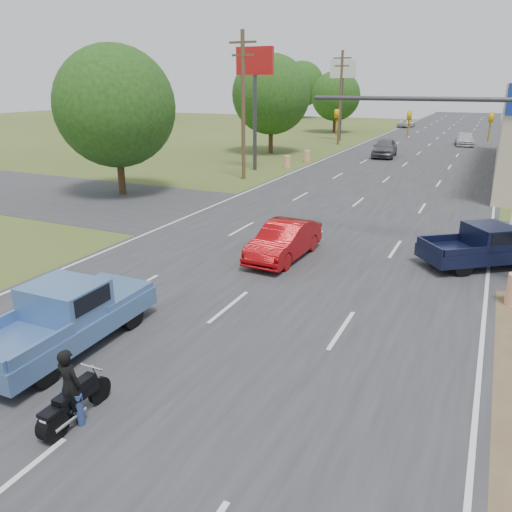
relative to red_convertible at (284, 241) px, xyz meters
The scene contains 23 objects.
ground 13.01m from the red_convertible, 89.11° to the right, with size 200.00×200.00×0.00m, color #445421.
main_road 27.02m from the red_convertible, 89.57° to the left, with size 15.00×180.00×0.02m, color #2D2D30.
cross_road 5.07m from the red_convertible, 87.70° to the left, with size 120.00×10.00×0.02m, color #2D2D30.
utility_pole_5 18.25m from the red_convertible, 121.78° to the left, with size 2.00×0.28×10.00m.
utility_pole_6 40.37m from the red_convertible, 103.41° to the left, with size 2.00×0.28×10.00m.
tree_0 16.13m from the red_convertible, 153.06° to the left, with size 7.14×7.14×8.84m.
tree_1 32.28m from the red_convertible, 114.63° to the left, with size 7.56×7.56×9.36m.
tree_2 54.99m from the red_convertible, 104.79° to the left, with size 6.72×6.72×8.32m.
tree_4 82.98m from the red_convertible, 131.47° to the left, with size 9.24×9.24×11.44m.
tree_6 87.45m from the red_convertible, 109.97° to the left, with size 8.82×8.82×10.92m.
barrel_2 22.59m from the red_convertible, 111.55° to the left, with size 0.56×0.56×1.00m, color orange.
barrel_3 26.26m from the red_convertible, 107.74° to the left, with size 0.56×0.56×1.00m, color orange.
pole_sign_left_near 22.56m from the red_convertible, 118.45° to the left, with size 3.00×0.35×9.20m.
pole_sign_left_far 44.70m from the red_convertible, 103.47° to the left, with size 3.00×0.35×9.20m.
signal_mast 8.31m from the red_convertible, 33.66° to the left, with size 9.12×0.40×7.00m.
red_convertible is the anchor object (origin of this frame).
motorcycle 11.30m from the red_convertible, 90.02° to the right, with size 0.59×1.91×0.97m.
rider 11.26m from the red_convertible, 90.02° to the right, with size 0.58×0.38×1.59m, color black.
blue_pickup 9.17m from the red_convertible, 105.63° to the right, with size 2.15×5.31×1.75m.
navy_pickup 7.71m from the red_convertible, 18.95° to the left, with size 4.93×4.41×1.59m.
distant_car_grey 30.94m from the red_convertible, 94.41° to the left, with size 2.01×5.00×1.70m, color #555459.
distant_car_silver 44.21m from the red_convertible, 85.06° to the left, with size 1.87×4.60×1.34m, color silver.
distant_car_white 67.08m from the red_convertible, 95.39° to the left, with size 1.93×4.20×1.17m, color silver.
Camera 1 is at (6.79, -4.38, 6.56)m, focal length 35.00 mm.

